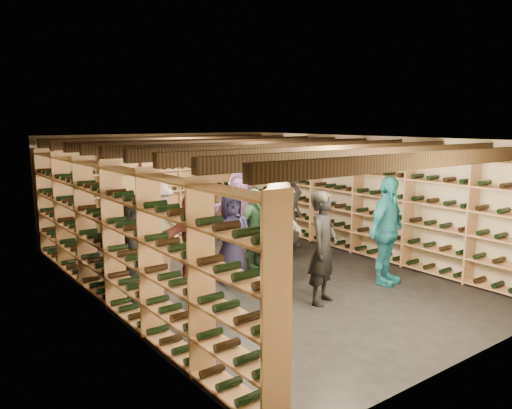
{
  "coord_description": "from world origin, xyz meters",
  "views": [
    {
      "loc": [
        -5.08,
        -6.86,
        2.7
      ],
      "look_at": [
        0.14,
        0.2,
        1.22
      ],
      "focal_mm": 35.0,
      "sensor_mm": 36.0,
      "label": 1
    }
  ],
  "objects": [
    {
      "name": "wine_rack_right",
      "position": [
        2.57,
        0.0,
        1.08
      ],
      "size": [
        0.32,
        7.5,
        2.15
      ],
      "color": "#9F784D",
      "rests_on": "ground"
    },
    {
      "name": "person_6",
      "position": [
        -0.51,
        0.04,
        0.76
      ],
      "size": [
        0.85,
        0.68,
        1.51
      ],
      "primitive_type": "imported",
      "rotation": [
        0.0,
        0.0,
        -0.31
      ],
      "color": "#201E41",
      "rests_on": "ground"
    },
    {
      "name": "ceiling",
      "position": [
        0.0,
        0.0,
        2.4
      ],
      "size": [
        5.5,
        8.0,
        0.01
      ],
      "primitive_type": "cube",
      "color": "beige",
      "rests_on": "walls"
    },
    {
      "name": "person_8",
      "position": [
        1.15,
        0.87,
        0.92
      ],
      "size": [
        1.05,
        0.92,
        1.84
      ],
      "primitive_type": "imported",
      "rotation": [
        0.0,
        0.0,
        0.28
      ],
      "color": "#4F1F18",
      "rests_on": "ground"
    },
    {
      "name": "wine_rack_left",
      "position": [
        -2.57,
        0.0,
        1.08
      ],
      "size": [
        0.32,
        7.5,
        2.15
      ],
      "color": "#9F784D",
      "rests_on": "ground"
    },
    {
      "name": "crate_stack_left",
      "position": [
        -1.36,
        1.3,
        0.42
      ],
      "size": [
        0.56,
        0.44,
        0.85
      ],
      "rotation": [
        0.0,
        0.0,
        0.24
      ],
      "color": "tan",
      "rests_on": "ground"
    },
    {
      "name": "walls",
      "position": [
        0.0,
        0.0,
        1.2
      ],
      "size": [
        5.52,
        8.02,
        2.4
      ],
      "color": "#C4B799",
      "rests_on": "ground"
    },
    {
      "name": "ground",
      "position": [
        0.0,
        0.0,
        0.0
      ],
      "size": [
        8.0,
        8.0,
        0.0
      ],
      "primitive_type": "plane",
      "color": "black",
      "rests_on": "ground"
    },
    {
      "name": "ceiling_joists",
      "position": [
        0.0,
        0.0,
        2.26
      ],
      "size": [
        5.4,
        7.12,
        0.18
      ],
      "color": "black",
      "rests_on": "ground"
    },
    {
      "name": "person_9",
      "position": [
        -1.35,
        1.14,
        0.83
      ],
      "size": [
        1.11,
        0.68,
        1.66
      ],
      "primitive_type": "imported",
      "rotation": [
        0.0,
        0.0,
        0.06
      ],
      "color": "#A09C94",
      "rests_on": "ground"
    },
    {
      "name": "crate_stack_right",
      "position": [
        0.49,
        2.66,
        0.26
      ],
      "size": [
        0.58,
        0.48,
        0.51
      ],
      "rotation": [
        0.0,
        0.0,
        0.33
      ],
      "color": "tan",
      "rests_on": "ground"
    },
    {
      "name": "person_2",
      "position": [
        0.38,
        -0.25,
        0.74
      ],
      "size": [
        0.82,
        0.7,
        1.48
      ],
      "primitive_type": "imported",
      "rotation": [
        0.0,
        0.0,
        0.21
      ],
      "color": "brown",
      "rests_on": "ground"
    },
    {
      "name": "crate_loose",
      "position": [
        -0.26,
        2.93,
        0.09
      ],
      "size": [
        0.56,
        0.43,
        0.17
      ],
      "primitive_type": "cube",
      "rotation": [
        0.0,
        0.0,
        0.21
      ],
      "color": "tan",
      "rests_on": "ground"
    },
    {
      "name": "person_1",
      "position": [
        -0.04,
        -1.7,
        0.84
      ],
      "size": [
        0.73,
        0.62,
        1.69
      ],
      "primitive_type": "imported",
      "rotation": [
        0.0,
        0.0,
        0.42
      ],
      "color": "black",
      "rests_on": "ground"
    },
    {
      "name": "person_3",
      "position": [
        0.68,
        0.23,
        0.81
      ],
      "size": [
        1.06,
        0.63,
        1.62
      ],
      "primitive_type": "imported",
      "rotation": [
        0.0,
        0.0,
        -0.03
      ],
      "color": "beige",
      "rests_on": "ground"
    },
    {
      "name": "person_10",
      "position": [
        0.13,
        0.27,
        0.75
      ],
      "size": [
        0.95,
        0.66,
        1.5
      ],
      "primitive_type": "imported",
      "rotation": [
        0.0,
        0.0,
        0.37
      ],
      "color": "#22432C",
      "rests_on": "ground"
    },
    {
      "name": "person_5",
      "position": [
        -1.11,
        0.22,
        0.78
      ],
      "size": [
        1.49,
        0.67,
        1.55
      ],
      "primitive_type": "imported",
      "rotation": [
        0.0,
        0.0,
        -0.15
      ],
      "color": "brown",
      "rests_on": "ground"
    },
    {
      "name": "person_12",
      "position": [
        1.7,
        1.2,
        0.94
      ],
      "size": [
        1.08,
        0.9,
        1.88
      ],
      "primitive_type": "imported",
      "rotation": [
        0.0,
        0.0,
        0.39
      ],
      "color": "#2C2D31",
      "rests_on": "ground"
    },
    {
      "name": "person_11",
      "position": [
        0.55,
        1.3,
        0.85
      ],
      "size": [
        1.65,
        1.11,
        1.7
      ],
      "primitive_type": "imported",
      "rotation": [
        0.0,
        0.0,
        -0.42
      ],
      "color": "#8A5990",
      "rests_on": "ground"
    },
    {
      "name": "person_4",
      "position": [
        1.43,
        -1.68,
        0.9
      ],
      "size": [
        1.13,
        0.68,
        1.81
      ],
      "primitive_type": "imported",
      "rotation": [
        0.0,
        0.0,
        0.24
      ],
      "color": "#1B6A7B",
      "rests_on": "ground"
    },
    {
      "name": "person_0",
      "position": [
        -2.18,
        0.21,
        0.75
      ],
      "size": [
        0.79,
        0.57,
        1.51
      ],
      "primitive_type": "imported",
      "rotation": [
        0.0,
        0.0,
        0.12
      ],
      "color": "black",
      "rests_on": "ground"
    },
    {
      "name": "wine_rack_back",
      "position": [
        0.0,
        3.83,
        1.07
      ],
      "size": [
        4.7,
        0.3,
        2.15
      ],
      "color": "#9F784D",
      "rests_on": "ground"
    }
  ]
}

